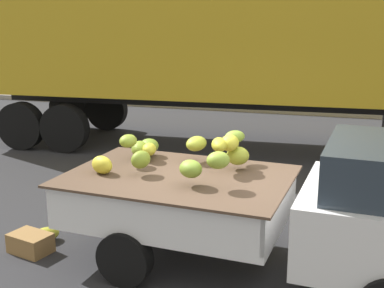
{
  "coord_description": "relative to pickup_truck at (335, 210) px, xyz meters",
  "views": [
    {
      "loc": [
        1.2,
        -5.77,
        2.97
      ],
      "look_at": [
        -0.58,
        0.21,
        1.39
      ],
      "focal_mm": 47.68,
      "sensor_mm": 36.0,
      "label": 1
    }
  ],
  "objects": [
    {
      "name": "curb_strip",
      "position": [
        -1.21,
        10.62,
        -0.8
      ],
      "size": [
        80.0,
        0.8,
        0.16
      ],
      "primitive_type": "cube",
      "color": "gray",
      "rests_on": "ground"
    },
    {
      "name": "pickup_truck",
      "position": [
        0.0,
        0.0,
        0.0
      ],
      "size": [
        4.88,
        2.22,
        1.7
      ],
      "rotation": [
        0.0,
        0.0,
        -0.08
      ],
      "color": "white",
      "rests_on": "ground"
    },
    {
      "name": "produce_crate",
      "position": [
        -3.74,
        -0.29,
        -0.76
      ],
      "size": [
        0.59,
        0.47,
        0.25
      ],
      "primitive_type": "cube",
      "rotation": [
        0.0,
        0.0,
        -0.24
      ],
      "color": "olive",
      "rests_on": "ground"
    },
    {
      "name": "ground",
      "position": [
        -1.21,
        0.27,
        -0.88
      ],
      "size": [
        220.0,
        220.0,
        0.0
      ],
      "primitive_type": "plane",
      "color": "#28282B"
    },
    {
      "name": "fallen_banana_bunch_near_tailgate",
      "position": [
        -3.73,
        0.03,
        -0.79
      ],
      "size": [
        0.41,
        0.45,
        0.2
      ],
      "primitive_type": "ellipsoid",
      "rotation": [
        0.0,
        0.0,
        0.98
      ],
      "color": "#AAA929",
      "rests_on": "ground"
    },
    {
      "name": "semi_trailer",
      "position": [
        -2.43,
        5.7,
        1.66
      ],
      "size": [
        12.12,
        3.21,
        3.95
      ],
      "rotation": [
        0.0,
        0.0,
        0.05
      ],
      "color": "gold",
      "rests_on": "ground"
    }
  ]
}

